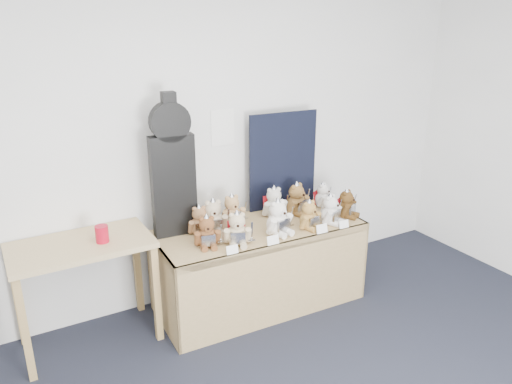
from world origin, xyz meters
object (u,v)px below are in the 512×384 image
teddy_front_left (237,230)px  teddy_front_end (347,205)px  teddy_back_left (214,218)px  teddy_front_right (309,216)px  teddy_front_far_right (331,211)px  teddy_back_centre_right (274,203)px  teddy_front_centre (278,219)px  guitar_case (172,168)px  red_cup (102,234)px  teddy_back_right (297,200)px  teddy_back_end (323,196)px  display_table (263,247)px  teddy_front_far_left (207,233)px  teddy_back_far_left (200,221)px  teddy_back_centre_left (232,211)px  side_table (82,259)px

teddy_front_left → teddy_front_end: size_ratio=1.07×
teddy_front_end → teddy_back_left: teddy_back_left is taller
teddy_front_right → teddy_front_far_right: size_ratio=0.95×
teddy_front_far_right → teddy_back_centre_right: size_ratio=0.96×
teddy_front_centre → teddy_back_centre_right: size_ratio=1.07×
guitar_case → teddy_back_centre_right: (0.86, -0.07, -0.43)m
teddy_front_right → red_cup: bearing=156.6°
guitar_case → teddy_back_centre_right: 0.96m
teddy_front_end → teddy_back_right: 0.42m
teddy_front_right → teddy_back_end: (0.40, 0.35, -0.01)m
guitar_case → teddy_back_right: guitar_case is taller
teddy_front_centre → teddy_back_left: size_ratio=1.02×
display_table → teddy_front_far_left: 0.58m
teddy_front_centre → teddy_back_far_left: bearing=139.4°
teddy_front_left → teddy_back_left: size_ratio=0.94×
teddy_back_centre_left → teddy_back_far_left: 0.32m
red_cup → teddy_back_centre_right: bearing=1.6°
teddy_front_far_left → teddy_back_left: 0.25m
guitar_case → teddy_back_left: guitar_case is taller
side_table → teddy_front_right: (1.70, -0.38, 0.12)m
display_table → teddy_back_right: 0.53m
guitar_case → teddy_front_right: guitar_case is taller
teddy_front_right → teddy_front_centre: bearing=159.9°
teddy_back_centre_right → teddy_front_centre: bearing=-108.0°
teddy_front_right → display_table: bearing=144.6°
teddy_front_left → teddy_back_far_left: 0.35m
side_table → teddy_front_left: (1.06, -0.36, 0.13)m
guitar_case → teddy_back_end: size_ratio=4.54×
red_cup → teddy_back_centre_left: bearing=3.5°
guitar_case → teddy_back_end: guitar_case is taller
teddy_front_centre → teddy_front_end: (0.69, 0.01, -0.02)m
side_table → teddy_back_right: size_ratio=3.14×
teddy_front_left → teddy_front_end: 1.06m
teddy_back_right → teddy_back_end: (0.31, 0.04, -0.03)m
teddy_back_right → teddy_front_centre: bearing=-162.8°
teddy_front_left → teddy_back_centre_right: (0.53, 0.34, 0.00)m
teddy_back_right → teddy_back_centre_left: bearing=152.5°
teddy_front_far_right → teddy_back_far_left: teddy_front_far_right is taller
teddy_back_centre_right → guitar_case: bearing=-176.8°
display_table → teddy_back_right: size_ratio=5.47×
teddy_front_left → teddy_back_end: teddy_front_left is taller
guitar_case → teddy_back_right: (1.06, -0.12, -0.42)m
teddy_back_left → teddy_back_centre_right: size_ratio=1.05×
guitar_case → teddy_front_centre: 0.91m
display_table → teddy_front_left: teddy_front_left is taller
teddy_front_far_left → teddy_back_end: 1.27m
teddy_back_left → teddy_back_right: (0.79, -0.00, 0.00)m
teddy_back_far_left → teddy_back_end: bearing=8.8°
teddy_front_far_right → teddy_back_right: (-0.13, 0.31, 0.01)m
display_table → red_cup: (-1.22, 0.17, 0.32)m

